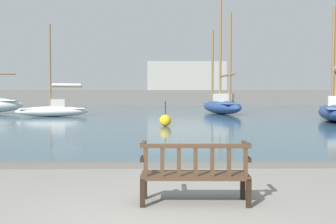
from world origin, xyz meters
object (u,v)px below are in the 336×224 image
at_px(sailboat_far_starboard, 53,109).
at_px(sailboat_far_port, 336,108).
at_px(sailboat_nearest_port, 221,104).
at_px(park_bench, 195,172).
at_px(channel_buoy, 165,120).

distance_m(sailboat_far_starboard, sailboat_far_port, 19.85).
bearing_deg(sailboat_nearest_port, sailboat_far_starboard, -162.20).
bearing_deg(park_bench, sailboat_far_port, 59.60).
relative_size(park_bench, sailboat_nearest_port, 0.15).
relative_size(sailboat_nearest_port, channel_buoy, 8.40).
height_order(park_bench, sailboat_far_starboard, sailboat_far_starboard).
xyz_separation_m(park_bench, sailboat_far_port, (10.33, 17.60, 0.41)).
bearing_deg(channel_buoy, sailboat_far_port, 21.01).
bearing_deg(sailboat_far_starboard, sailboat_nearest_port, 17.80).
height_order(park_bench, sailboat_far_port, sailboat_far_port).
relative_size(park_bench, sailboat_far_starboard, 0.23).
xyz_separation_m(park_bench, sailboat_nearest_port, (4.67, 27.27, 0.49)).
bearing_deg(sailboat_far_port, sailboat_nearest_port, 120.33).
distance_m(park_bench, channel_buoy, 13.51).
relative_size(sailboat_far_starboard, sailboat_nearest_port, 0.64).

